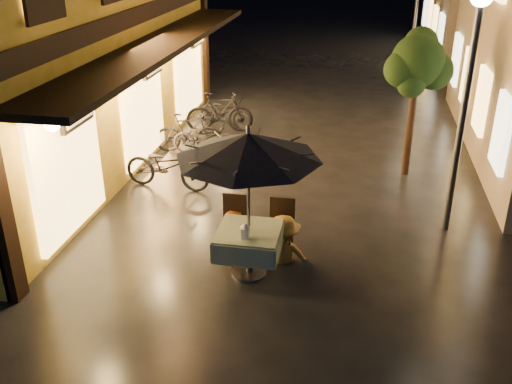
% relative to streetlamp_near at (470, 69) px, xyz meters
% --- Properties ---
extents(ground, '(90.00, 90.00, 0.00)m').
position_rel_streetlamp_near_xyz_m(ground, '(-3.00, -2.00, -2.92)').
color(ground, black).
rests_on(ground, ground).
extents(street_tree, '(1.43, 1.20, 3.15)m').
position_rel_streetlamp_near_xyz_m(street_tree, '(-0.59, 2.51, -0.50)').
color(street_tree, black).
rests_on(street_tree, ground).
extents(streetlamp_near, '(0.36, 0.36, 4.23)m').
position_rel_streetlamp_near_xyz_m(streetlamp_near, '(0.00, 0.00, 0.00)').
color(streetlamp_near, '#59595E').
rests_on(streetlamp_near, ground).
extents(cafe_table, '(0.99, 0.99, 0.78)m').
position_rel_streetlamp_near_xyz_m(cafe_table, '(-3.22, -2.10, -2.33)').
color(cafe_table, '#59595E').
rests_on(cafe_table, ground).
extents(patio_umbrella, '(2.17, 2.17, 2.46)m').
position_rel_streetlamp_near_xyz_m(patio_umbrella, '(-3.22, -2.10, -0.77)').
color(patio_umbrella, '#59595E').
rests_on(patio_umbrella, ground).
extents(cafe_chair_left, '(0.42, 0.42, 0.97)m').
position_rel_streetlamp_near_xyz_m(cafe_chair_left, '(-3.62, -1.36, -2.38)').
color(cafe_chair_left, black).
rests_on(cafe_chair_left, ground).
extents(cafe_chair_right, '(0.42, 0.42, 0.97)m').
position_rel_streetlamp_near_xyz_m(cafe_chair_right, '(-2.82, -1.36, -2.38)').
color(cafe_chair_right, black).
rests_on(cafe_chair_right, ground).
extents(table_lantern, '(0.16, 0.16, 0.25)m').
position_rel_streetlamp_near_xyz_m(table_lantern, '(-3.22, -2.35, -2.00)').
color(table_lantern, white).
rests_on(table_lantern, cafe_table).
extents(person_orange, '(0.81, 0.68, 1.51)m').
position_rel_streetlamp_near_xyz_m(person_orange, '(-3.64, -1.53, -2.16)').
color(person_orange, '#CF5F0F').
rests_on(person_orange, ground).
extents(person_yellow, '(1.09, 0.81, 1.51)m').
position_rel_streetlamp_near_xyz_m(person_yellow, '(-2.76, -1.55, -2.16)').
color(person_yellow, gold).
rests_on(person_yellow, ground).
extents(bicycle_0, '(1.93, 0.85, 0.98)m').
position_rel_streetlamp_near_xyz_m(bicycle_0, '(-5.53, 0.81, -2.43)').
color(bicycle_0, black).
rests_on(bicycle_0, ground).
extents(bicycle_1, '(1.67, 0.81, 0.96)m').
position_rel_streetlamp_near_xyz_m(bicycle_1, '(-5.74, 2.96, -2.44)').
color(bicycle_1, black).
rests_on(bicycle_1, ground).
extents(bicycle_2, '(1.62, 0.67, 0.83)m').
position_rel_streetlamp_near_xyz_m(bicycle_2, '(-5.27, 2.89, -2.50)').
color(bicycle_2, black).
rests_on(bicycle_2, ground).
extents(bicycle_3, '(1.85, 0.90, 1.07)m').
position_rel_streetlamp_near_xyz_m(bicycle_3, '(-5.33, 4.55, -2.38)').
color(bicycle_3, black).
rests_on(bicycle_3, ground).
extents(bicycle_4, '(1.73, 1.12, 0.86)m').
position_rel_streetlamp_near_xyz_m(bicycle_4, '(-5.28, 4.94, -2.49)').
color(bicycle_4, black).
rests_on(bicycle_4, ground).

